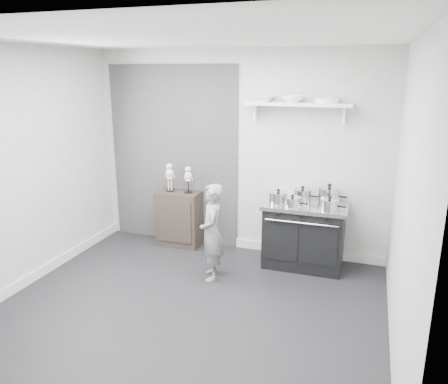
{
  "coord_description": "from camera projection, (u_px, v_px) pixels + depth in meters",
  "views": [
    {
      "loc": [
        1.67,
        -3.74,
        2.42
      ],
      "look_at": [
        0.09,
        0.95,
        1.03
      ],
      "focal_mm": 35.0,
      "sensor_mm": 36.0,
      "label": 1
    }
  ],
  "objects": [
    {
      "name": "side_cabinet",
      "position": [
        179.0,
        218.0,
        6.19
      ],
      "size": [
        0.6,
        0.35,
        0.78
      ],
      "primitive_type": "cube",
      "color": "black",
      "rests_on": "ground"
    },
    {
      "name": "pot_back_right",
      "position": [
        329.0,
        195.0,
        5.4
      ],
      "size": [
        0.36,
        0.27,
        0.26
      ],
      "color": "#BCBCBF",
      "rests_on": "stove"
    },
    {
      "name": "stove",
      "position": [
        304.0,
        235.0,
        5.51
      ],
      "size": [
        1.02,
        0.64,
        0.82
      ],
      "color": "black",
      "rests_on": "ground"
    },
    {
      "name": "room_shell",
      "position": [
        181.0,
        152.0,
        4.3
      ],
      "size": [
        4.02,
        3.62,
        2.71
      ],
      "color": "#A5A5A3",
      "rests_on": "ground"
    },
    {
      "name": "child",
      "position": [
        212.0,
        232.0,
        5.12
      ],
      "size": [
        0.41,
        0.5,
        1.17
      ],
      "primitive_type": "imported",
      "rotation": [
        0.0,
        0.0,
        -1.2
      ],
      "color": "slate",
      "rests_on": "ground"
    },
    {
      "name": "ground",
      "position": [
        187.0,
        309.0,
        4.58
      ],
      "size": [
        4.0,
        4.0,
        0.0
      ],
      "primitive_type": "plane",
      "color": "black",
      "rests_on": "ground"
    },
    {
      "name": "pot_front_right",
      "position": [
        329.0,
        205.0,
        5.12
      ],
      "size": [
        0.3,
        0.22,
        0.18
      ],
      "color": "#BCBCBF",
      "rests_on": "stove"
    },
    {
      "name": "skeleton_full",
      "position": [
        170.0,
        175.0,
        6.06
      ],
      "size": [
        0.13,
        0.08,
        0.46
      ],
      "primitive_type": null,
      "color": "beige",
      "rests_on": "side_cabinet"
    },
    {
      "name": "wall_shelf",
      "position": [
        298.0,
        105.0,
        5.32
      ],
      "size": [
        1.3,
        0.26,
        0.24
      ],
      "color": "white",
      "rests_on": "room_shell"
    },
    {
      "name": "pot_front_left",
      "position": [
        278.0,
        198.0,
        5.38
      ],
      "size": [
        0.32,
        0.23,
        0.2
      ],
      "color": "#BCBCBF",
      "rests_on": "stove"
    },
    {
      "name": "pot_back_left",
      "position": [
        302.0,
        195.0,
        5.52
      ],
      "size": [
        0.32,
        0.23,
        0.19
      ],
      "color": "#BCBCBF",
      "rests_on": "stove"
    },
    {
      "name": "bowl_large",
      "position": [
        262.0,
        99.0,
        5.44
      ],
      "size": [
        0.29,
        0.29,
        0.07
      ],
      "primitive_type": "imported",
      "color": "white",
      "rests_on": "wall_shelf"
    },
    {
      "name": "pot_front_center",
      "position": [
        292.0,
        202.0,
        5.28
      ],
      "size": [
        0.3,
        0.21,
        0.16
      ],
      "color": "#BCBCBF",
      "rests_on": "stove"
    },
    {
      "name": "skeleton_torso",
      "position": [
        188.0,
        178.0,
        5.98
      ],
      "size": [
        0.12,
        0.08,
        0.43
      ],
      "primitive_type": null,
      "color": "beige",
      "rests_on": "side_cabinet"
    },
    {
      "name": "bowl_small",
      "position": [
        293.0,
        99.0,
        5.32
      ],
      "size": [
        0.26,
        0.26,
        0.08
      ],
      "primitive_type": "imported",
      "color": "white",
      "rests_on": "wall_shelf"
    },
    {
      "name": "plate_stack",
      "position": [
        327.0,
        101.0,
        5.19
      ],
      "size": [
        0.28,
        0.28,
        0.06
      ],
      "primitive_type": "cylinder",
      "color": "white",
      "rests_on": "wall_shelf"
    }
  ]
}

